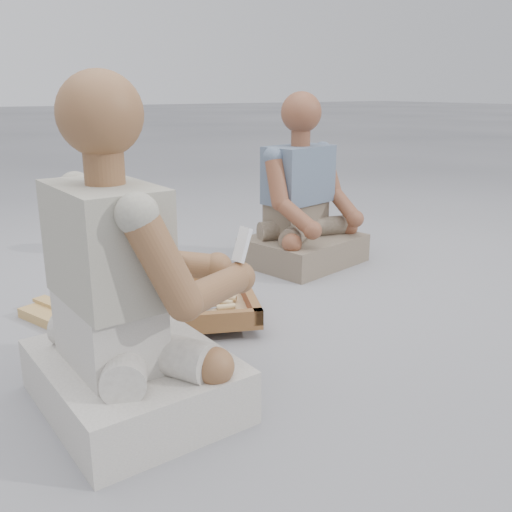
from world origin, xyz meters
TOP-DOWN VIEW (x-y plane):
  - ground at (0.00, 0.00)m, footprint 60.00×60.00m
  - carved_panel at (-0.35, 0.67)m, footprint 0.67×0.56m
  - tool_tray at (-0.15, 0.37)m, footprint 0.69×0.63m
  - chisel_0 at (-0.01, 0.40)m, footprint 0.21×0.10m
  - chisel_1 at (-0.17, 0.31)m, footprint 0.22×0.07m
  - chisel_2 at (-0.07, 0.18)m, footprint 0.12×0.20m
  - chisel_3 at (-0.10, 0.32)m, footprint 0.22×0.05m
  - chisel_4 at (-0.03, 0.29)m, footprint 0.15×0.18m
  - chisel_5 at (-0.10, 0.46)m, footprint 0.09×0.21m
  - chisel_6 at (-0.09, 0.40)m, footprint 0.14×0.19m
  - chisel_7 at (-0.05, 0.24)m, footprint 0.22×0.08m
  - chisel_8 at (0.01, 0.32)m, footprint 0.17×0.17m
  - chisel_9 at (-0.09, 0.37)m, footprint 0.15×0.18m
  - chisel_10 at (-0.06, 0.33)m, footprint 0.22×0.03m
  - wood_chip_0 at (-0.04, 0.61)m, footprint 0.02×0.02m
  - wood_chip_1 at (-0.25, 0.44)m, footprint 0.02×0.02m
  - wood_chip_2 at (-0.08, 0.43)m, footprint 0.02×0.02m
  - wood_chip_3 at (-0.26, 0.74)m, footprint 0.02×0.02m
  - wood_chip_4 at (-0.37, 0.44)m, footprint 0.02×0.02m
  - wood_chip_5 at (-0.10, 0.57)m, footprint 0.02×0.02m
  - wood_chip_6 at (-0.37, 0.27)m, footprint 0.02×0.02m
  - wood_chip_7 at (-0.19, 0.39)m, footprint 0.02×0.02m
  - wood_chip_8 at (-0.27, 0.33)m, footprint 0.02×0.02m
  - wood_chip_9 at (0.04, 0.34)m, footprint 0.02×0.02m
  - wood_chip_10 at (-0.05, 0.58)m, footprint 0.02×0.02m
  - wood_chip_11 at (0.01, 0.51)m, footprint 0.02×0.02m
  - wood_chip_12 at (-0.12, 0.56)m, footprint 0.02×0.02m
  - wood_chip_13 at (-0.45, 0.62)m, footprint 0.02×0.02m
  - wood_chip_14 at (-0.39, 0.34)m, footprint 0.02×0.02m
  - wood_chip_15 at (0.12, 0.29)m, footprint 0.02×0.02m
  - craftsman at (-0.53, -0.12)m, footprint 0.63×0.62m
  - companion at (0.71, 0.75)m, footprint 0.64×0.55m
  - mobile_phone at (-0.19, -0.16)m, footprint 0.06×0.05m

SIDE VIEW (x-z plane):
  - ground at x=0.00m, z-range 0.00..0.00m
  - wood_chip_0 at x=-0.04m, z-range 0.00..0.00m
  - wood_chip_1 at x=-0.25m, z-range 0.00..0.00m
  - wood_chip_2 at x=-0.08m, z-range 0.00..0.00m
  - wood_chip_3 at x=-0.26m, z-range 0.00..0.00m
  - wood_chip_4 at x=-0.37m, z-range 0.00..0.00m
  - wood_chip_5 at x=-0.10m, z-range 0.00..0.00m
  - wood_chip_6 at x=-0.37m, z-range 0.00..0.00m
  - wood_chip_7 at x=-0.19m, z-range 0.00..0.00m
  - wood_chip_8 at x=-0.27m, z-range 0.00..0.00m
  - wood_chip_9 at x=0.04m, z-range 0.00..0.00m
  - wood_chip_10 at x=-0.05m, z-range 0.00..0.00m
  - wood_chip_11 at x=0.01m, z-range 0.00..0.00m
  - wood_chip_12 at x=-0.12m, z-range 0.00..0.00m
  - wood_chip_13 at x=-0.45m, z-range 0.00..0.00m
  - wood_chip_14 at x=-0.39m, z-range 0.00..0.00m
  - wood_chip_15 at x=0.12m, z-range 0.00..0.00m
  - carved_panel at x=-0.35m, z-range 0.00..0.04m
  - tool_tray at x=-0.15m, z-range 0.03..0.10m
  - chisel_5 at x=-0.10m, z-range 0.06..0.08m
  - chisel_3 at x=-0.10m, z-range 0.06..0.08m
  - chisel_2 at x=-0.07m, z-range 0.06..0.08m
  - chisel_9 at x=-0.09m, z-range 0.06..0.08m
  - chisel_7 at x=-0.05m, z-range 0.07..0.09m
  - chisel_8 at x=0.01m, z-range 0.07..0.09m
  - chisel_1 at x=-0.17m, z-range 0.07..0.09m
  - chisel_4 at x=-0.03m, z-range 0.07..0.09m
  - chisel_0 at x=-0.01m, z-range 0.07..0.09m
  - chisel_10 at x=-0.06m, z-range 0.07..0.10m
  - chisel_6 at x=-0.09m, z-range 0.08..0.10m
  - companion at x=0.71m, z-range -0.14..0.72m
  - craftsman at x=-0.53m, z-range -0.15..0.77m
  - mobile_phone at x=-0.19m, z-range 0.39..0.49m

